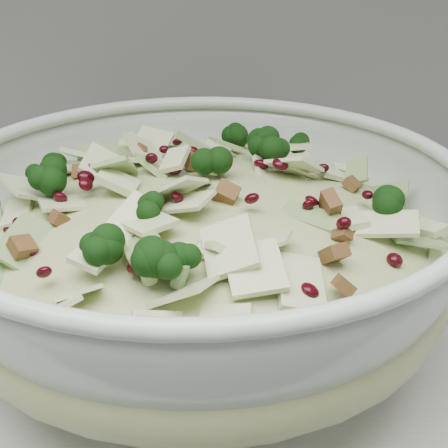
# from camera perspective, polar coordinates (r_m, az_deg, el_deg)

# --- Properties ---
(mixing_bowl) EXTENTS (0.41, 0.41, 0.17)m
(mixing_bowl) POSITION_cam_1_polar(r_m,az_deg,el_deg) (0.50, -2.12, -3.15)
(mixing_bowl) COLOR silver
(mixing_bowl) RESTS_ON counter
(salad) EXTENTS (0.43, 0.43, 0.17)m
(salad) POSITION_cam_1_polar(r_m,az_deg,el_deg) (0.49, -2.17, -0.41)
(salad) COLOR #B6BC80
(salad) RESTS_ON mixing_bowl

